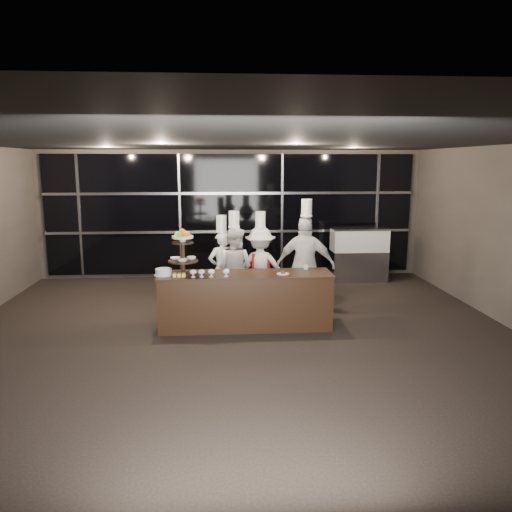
{
  "coord_description": "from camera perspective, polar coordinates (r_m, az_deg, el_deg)",
  "views": [
    {
      "loc": [
        -0.26,
        -6.81,
        2.7
      ],
      "look_at": [
        0.33,
        1.43,
        1.15
      ],
      "focal_mm": 35.0,
      "sensor_mm": 36.0,
      "label": 1
    }
  ],
  "objects": [
    {
      "name": "pastry_squares",
      "position": [
        8.0,
        -8.77,
        -2.15
      ],
      "size": [
        0.19,
        0.13,
        0.05
      ],
      "color": "#F2D176",
      "rests_on": "buffet_counter"
    },
    {
      "name": "layer_cake",
      "position": [
        8.13,
        -10.51,
        -1.81
      ],
      "size": [
        0.3,
        0.3,
        0.11
      ],
      "color": "white",
      "rests_on": "buffet_counter"
    },
    {
      "name": "chef_a",
      "position": [
        9.37,
        -3.92,
        -1.35
      ],
      "size": [
        0.62,
        0.52,
        1.75
      ],
      "color": "white",
      "rests_on": "ground"
    },
    {
      "name": "window_wall",
      "position": [
        11.81,
        -2.84,
        4.78
      ],
      "size": [
        8.6,
        0.1,
        2.8
      ],
      "color": "black",
      "rests_on": "ground"
    },
    {
      "name": "display_case",
      "position": [
        11.73,
        11.68,
        0.51
      ],
      "size": [
        1.28,
        0.56,
        1.24
      ],
      "color": "#A5A5AA",
      "rests_on": "ground"
    },
    {
      "name": "room",
      "position": [
        6.92,
        -1.88,
        0.64
      ],
      "size": [
        10.0,
        10.0,
        10.0
      ],
      "color": "black",
      "rests_on": "ground"
    },
    {
      "name": "chef_c",
      "position": [
        9.41,
        0.49,
        -1.22
      ],
      "size": [
        1.03,
        0.66,
        1.81
      ],
      "color": "silver",
      "rests_on": "ground"
    },
    {
      "name": "buffet_counter",
      "position": [
        8.26,
        -1.24,
        -5.07
      ],
      "size": [
        2.84,
        0.74,
        0.92
      ],
      "color": "black",
      "rests_on": "ground"
    },
    {
      "name": "small_plate",
      "position": [
        8.1,
        3.1,
        -1.97
      ],
      "size": [
        0.2,
        0.2,
        0.05
      ],
      "color": "white",
      "rests_on": "buffet_counter"
    },
    {
      "name": "chef_cup",
      "position": [
        8.5,
        5.74,
        -1.28
      ],
      "size": [
        0.08,
        0.08,
        0.07
      ],
      "primitive_type": "cylinder",
      "color": "white",
      "rests_on": "buffet_counter"
    },
    {
      "name": "chef_d",
      "position": [
        8.96,
        5.69,
        -1.0
      ],
      "size": [
        1.12,
        0.69,
        2.08
      ],
      "color": "silver",
      "rests_on": "ground"
    },
    {
      "name": "display_stand",
      "position": [
        8.08,
        -8.36,
        0.82
      ],
      "size": [
        0.48,
        0.48,
        0.74
      ],
      "color": "black",
      "rests_on": "buffet_counter"
    },
    {
      "name": "chef_b",
      "position": [
        9.25,
        -2.49,
        -1.33
      ],
      "size": [
        0.94,
        0.87,
        1.84
      ],
      "color": "silver",
      "rests_on": "ground"
    },
    {
      "name": "compotes",
      "position": [
        7.91,
        -5.5,
        -1.82
      ],
      "size": [
        0.63,
        0.11,
        0.12
      ],
      "color": "silver",
      "rests_on": "buffet_counter"
    }
  ]
}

